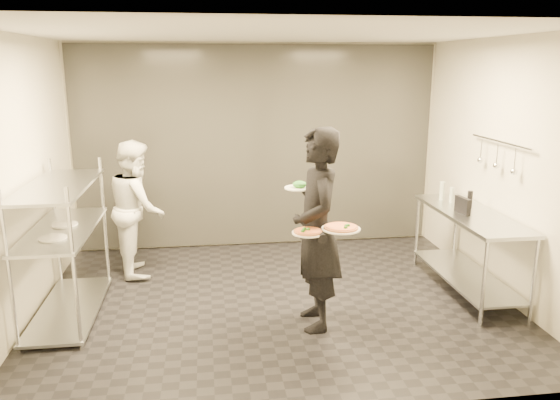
{
  "coord_description": "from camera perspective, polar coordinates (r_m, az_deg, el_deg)",
  "views": [
    {
      "loc": [
        -0.7,
        -5.46,
        2.5
      ],
      "look_at": [
        0.07,
        0.13,
        1.1
      ],
      "focal_mm": 35.0,
      "sensor_mm": 36.0,
      "label": 1
    }
  ],
  "objects": [
    {
      "name": "room_shell",
      "position": [
        6.76,
        -1.76,
        4.56
      ],
      "size": [
        5.0,
        4.0,
        2.8
      ],
      "color": "black",
      "rests_on": "ground"
    },
    {
      "name": "pass_rack",
      "position": [
        5.91,
        -21.7,
        -4.14
      ],
      "size": [
        0.6,
        1.6,
        1.5
      ],
      "color": "silver",
      "rests_on": "ground"
    },
    {
      "name": "prep_counter",
      "position": [
        6.45,
        19.16,
        -3.76
      ],
      "size": [
        0.6,
        1.8,
        0.92
      ],
      "color": "silver",
      "rests_on": "ground"
    },
    {
      "name": "utensil_rail",
      "position": [
        6.36,
        21.81,
        4.31
      ],
      "size": [
        0.07,
        1.2,
        0.31
      ],
      "color": "silver",
      "rests_on": "room_shell"
    },
    {
      "name": "waiter",
      "position": [
        5.21,
        3.87,
        -3.13
      ],
      "size": [
        0.48,
        0.72,
        1.95
      ],
      "primitive_type": "imported",
      "rotation": [
        0.0,
        0.0,
        -1.56
      ],
      "color": "black",
      "rests_on": "ground"
    },
    {
      "name": "chef",
      "position": [
        6.82,
        -14.71,
        -0.78
      ],
      "size": [
        0.75,
        0.89,
        1.64
      ],
      "primitive_type": "imported",
      "rotation": [
        0.0,
        0.0,
        1.74
      ],
      "color": "white",
      "rests_on": "ground"
    },
    {
      "name": "pizza_plate_near",
      "position": [
        4.93,
        2.94,
        -3.34
      ],
      "size": [
        0.29,
        0.29,
        0.05
      ],
      "color": "silver",
      "rests_on": "waiter"
    },
    {
      "name": "pizza_plate_far",
      "position": [
        4.98,
        6.4,
        -2.9
      ],
      "size": [
        0.36,
        0.36,
        0.05
      ],
      "color": "silver",
      "rests_on": "waiter"
    },
    {
      "name": "salad_plate",
      "position": [
        5.35,
        2.06,
        1.47
      ],
      "size": [
        0.3,
        0.3,
        0.07
      ],
      "color": "silver",
      "rests_on": "waiter"
    },
    {
      "name": "pos_monitor",
      "position": [
        6.28,
        18.54,
        -0.54
      ],
      "size": [
        0.08,
        0.25,
        0.18
      ],
      "primitive_type": "cube",
      "rotation": [
        0.0,
        0.0,
        0.1
      ],
      "color": "black",
      "rests_on": "prep_counter"
    },
    {
      "name": "bottle_green",
      "position": [
        6.84,
        16.57,
        0.93
      ],
      "size": [
        0.06,
        0.06,
        0.22
      ],
      "primitive_type": "cylinder",
      "color": "#92A093",
      "rests_on": "prep_counter"
    },
    {
      "name": "bottle_clear",
      "position": [
        6.75,
        17.49,
        0.53
      ],
      "size": [
        0.05,
        0.05,
        0.18
      ],
      "primitive_type": "cylinder",
      "color": "#92A093",
      "rests_on": "prep_counter"
    },
    {
      "name": "bottle_dark",
      "position": [
        6.54,
        19.22,
        0.04
      ],
      "size": [
        0.06,
        0.06,
        0.2
      ],
      "primitive_type": "cylinder",
      "color": "black",
      "rests_on": "prep_counter"
    }
  ]
}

